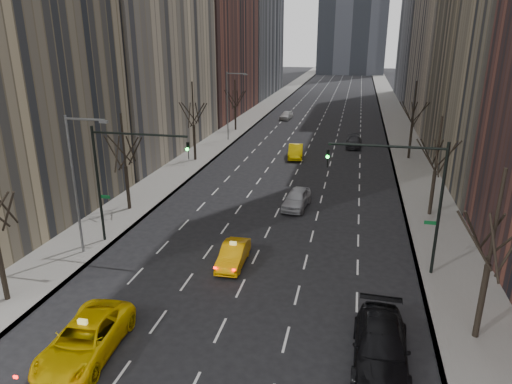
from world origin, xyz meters
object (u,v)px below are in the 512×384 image
Objects in this scene: taxi_sedan at (233,255)px; silver_sedan_ahead at (297,199)px; parked_suv_black at (381,346)px; taxi_suv at (85,339)px.

taxi_sedan is 0.90× the size of silver_sedan_ahead.
taxi_sedan is 11.17m from silver_sedan_ahead.
taxi_sedan is at bearing 140.74° from parked_suv_black.
taxi_suv reaches higher than silver_sedan_ahead.
taxi_suv is at bearing -102.62° from silver_sedan_ahead.
parked_suv_black is at bearing -65.95° from silver_sedan_ahead.
taxi_suv is 13.07m from parked_suv_black.
parked_suv_black reaches higher than taxi_suv.
taxi_suv is 1.41× the size of taxi_sedan.
parked_suv_black is (12.86, 2.30, 0.05)m from taxi_suv.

